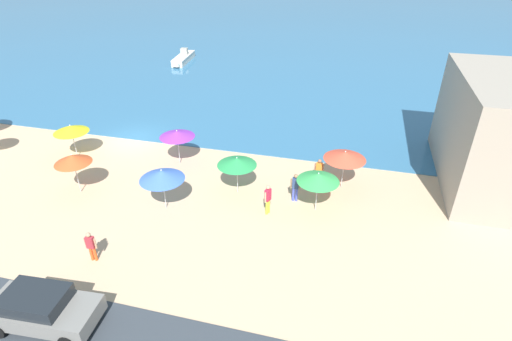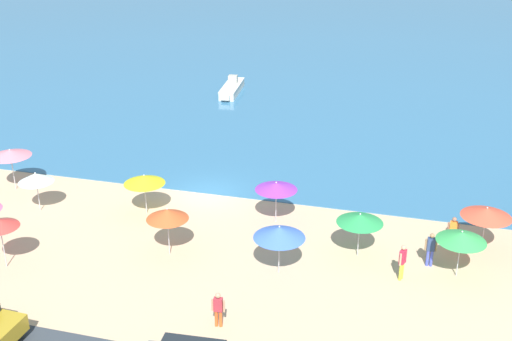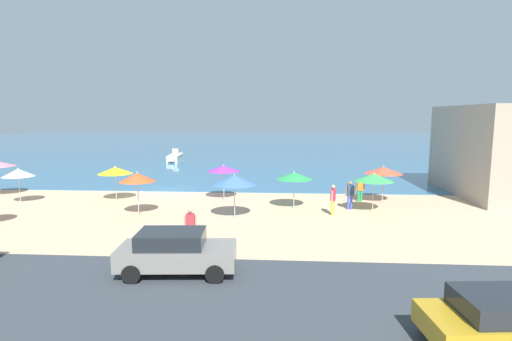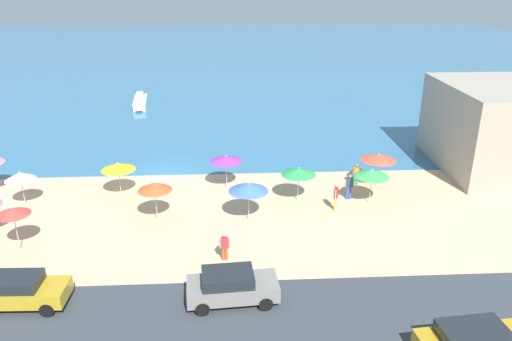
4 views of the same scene
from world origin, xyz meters
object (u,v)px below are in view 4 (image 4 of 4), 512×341
at_px(beach_umbrella_6, 155,186).
at_px(bather_3, 349,185).
at_px(parked_car_3, 19,290).
at_px(beach_umbrella_4, 13,211).
at_px(beach_umbrella_7, 226,159).
at_px(bather_2, 336,195).
at_px(parked_car_2, 231,286).
at_px(beach_umbrella_2, 299,171).
at_px(beach_umbrella_8, 20,176).
at_px(skiff_nearshore, 140,102).
at_px(bather_1, 356,173).
at_px(parked_car_0, 476,341).
at_px(beach_umbrella_3, 372,173).
at_px(beach_umbrella_1, 248,187).
at_px(bather_0, 225,245).
at_px(beach_umbrella_10, 379,157).
at_px(beach_umbrella_0, 118,167).

relative_size(beach_umbrella_6, bather_3, 1.44).
bearing_deg(parked_car_3, beach_umbrella_4, 111.24).
height_order(beach_umbrella_7, bather_2, beach_umbrella_7).
relative_size(beach_umbrella_4, parked_car_2, 0.61).
height_order(beach_umbrella_2, beach_umbrella_6, beach_umbrella_6).
distance_m(beach_umbrella_4, beach_umbrella_8, 5.94).
distance_m(beach_umbrella_2, skiff_nearshore, 29.15).
xyz_separation_m(beach_umbrella_2, beach_umbrella_6, (-8.97, -2.31, 0.17)).
bearing_deg(bather_1, bather_2, -120.31).
height_order(parked_car_0, skiff_nearshore, skiff_nearshore).
bearing_deg(beach_umbrella_2, beach_umbrella_3, -7.74).
distance_m(beach_umbrella_1, bather_0, 4.99).
distance_m(bather_2, bather_3, 1.97).
height_order(beach_umbrella_10, skiff_nearshore, beach_umbrella_10).
height_order(beach_umbrella_4, parked_car_0, beach_umbrella_4).
distance_m(beach_umbrella_7, parked_car_3, 16.00).
bearing_deg(bather_2, beach_umbrella_8, 174.75).
bearing_deg(beach_umbrella_4, beach_umbrella_1, 12.85).
bearing_deg(beach_umbrella_6, parked_car_3, -121.50).
bearing_deg(skiff_nearshore, beach_umbrella_8, -97.87).
bearing_deg(bather_0, beach_umbrella_3, 34.63).
bearing_deg(parked_car_2, parked_car_0, -23.27).
xyz_separation_m(beach_umbrella_8, bather_0, (13.01, -7.39, -1.12)).
height_order(beach_umbrella_3, bather_0, beach_umbrella_3).
bearing_deg(beach_umbrella_8, beach_umbrella_3, -2.16).
xyz_separation_m(beach_umbrella_2, bather_2, (2.18, -1.62, -1.03)).
xyz_separation_m(beach_umbrella_2, beach_umbrella_3, (4.66, -0.63, 0.04)).
distance_m(beach_umbrella_2, bather_2, 2.91).
xyz_separation_m(beach_umbrella_4, parked_car_3, (1.99, -5.12, -1.45)).
bearing_deg(bather_0, beach_umbrella_7, 89.45).
height_order(beach_umbrella_2, parked_car_3, beach_umbrella_2).
height_order(beach_umbrella_0, skiff_nearshore, beach_umbrella_0).
bearing_deg(parked_car_3, bather_0, 20.21).
bearing_deg(beach_umbrella_6, skiff_nearshore, 101.00).
xyz_separation_m(beach_umbrella_4, beach_umbrella_6, (7.06, 3.14, -0.11)).
relative_size(parked_car_2, skiff_nearshore, 0.74).
height_order(beach_umbrella_1, beach_umbrella_7, beach_umbrella_1).
bearing_deg(parked_car_0, bather_0, 141.91).
xyz_separation_m(beach_umbrella_0, bather_1, (16.36, 0.79, -1.17)).
bearing_deg(beach_umbrella_1, parked_car_0, -55.77).
distance_m(bather_3, parked_car_3, 20.36).
bearing_deg(bather_1, beach_umbrella_3, -85.90).
relative_size(bather_2, skiff_nearshore, 0.31).
xyz_separation_m(beach_umbrella_1, beach_umbrella_3, (8.04, 1.93, -0.07)).
bearing_deg(beach_umbrella_0, beach_umbrella_8, -167.93).
bearing_deg(parked_car_3, bather_1, 34.76).
xyz_separation_m(beach_umbrella_7, bather_3, (8.12, -2.44, -1.14)).
bearing_deg(beach_umbrella_10, bather_3, -139.29).
relative_size(beach_umbrella_7, beach_umbrella_8, 1.02).
xyz_separation_m(beach_umbrella_8, bather_1, (22.27, 2.05, -1.14)).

